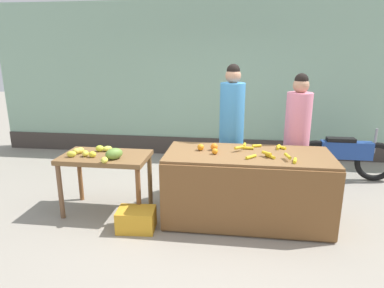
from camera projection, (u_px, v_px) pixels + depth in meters
name	position (u px, v px, depth m)	size (l,w,h in m)	color
ground_plane	(216.00, 217.00, 4.38)	(24.00, 24.00, 0.00)	gray
market_wall_back	(227.00, 83.00, 6.60)	(9.34, 0.23, 2.97)	#8CB299
fruit_stall_counter	(247.00, 187.00, 4.20)	(2.00, 0.90, 0.87)	brown
side_table_wooden	(106.00, 163.00, 4.38)	(1.11, 0.65, 0.78)	brown
banana_bunch_pile	(265.00, 151.00, 4.09)	(0.71, 0.70, 0.07)	gold
orange_pile	(210.00, 148.00, 4.17)	(0.26, 0.25, 0.09)	orange
mango_papaya_pile	(101.00, 153.00, 4.26)	(0.75, 0.59, 0.14)	#D8CD43
vendor_woman_blue_shirt	(231.00, 133.00, 4.75)	(0.34, 0.34, 1.90)	#33333D
vendor_woman_pink_shirt	(296.00, 139.00, 4.64)	(0.34, 0.34, 1.79)	#33333D
parked_motorcycle	(345.00, 156.00, 5.55)	(1.60, 0.18, 0.88)	black
produce_crate	(136.00, 220.00, 4.04)	(0.44, 0.32, 0.26)	gold
produce_sack	(177.00, 178.00, 5.05)	(0.36, 0.30, 0.48)	tan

